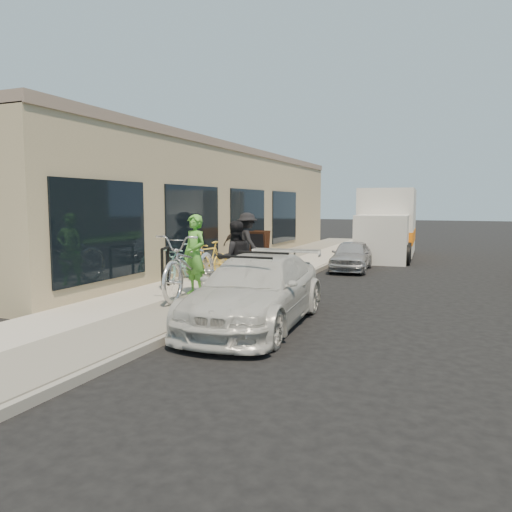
% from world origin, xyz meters
% --- Properties ---
extents(ground, '(120.00, 120.00, 0.00)m').
position_xyz_m(ground, '(0.00, 0.00, 0.00)').
color(ground, black).
rests_on(ground, ground).
extents(sidewalk, '(3.00, 34.00, 0.15)m').
position_xyz_m(sidewalk, '(-2.00, 3.00, 0.07)').
color(sidewalk, '#A7A196').
rests_on(sidewalk, ground).
extents(curb, '(0.12, 34.00, 0.13)m').
position_xyz_m(curb, '(-0.45, 3.00, 0.07)').
color(curb, gray).
rests_on(curb, ground).
extents(storefront, '(3.60, 20.00, 4.22)m').
position_xyz_m(storefront, '(-5.24, 7.99, 2.12)').
color(storefront, tan).
rests_on(storefront, ground).
extents(bike_rack, '(0.29, 0.67, 1.00)m').
position_xyz_m(bike_rack, '(-2.81, 1.42, 0.75)').
color(bike_rack, black).
rests_on(bike_rack, sidewalk).
extents(sandwich_board, '(0.65, 0.66, 1.04)m').
position_xyz_m(sandwich_board, '(-3.01, 7.90, 0.68)').
color(sandwich_board, black).
rests_on(sandwich_board, sidewalk).
extents(sedan_white, '(2.03, 4.42, 1.29)m').
position_xyz_m(sedan_white, '(0.42, -0.63, 0.63)').
color(sedan_white, beige).
rests_on(sedan_white, ground).
extents(sedan_silver, '(1.38, 2.98, 0.99)m').
position_xyz_m(sedan_silver, '(0.46, 7.38, 0.49)').
color(sedan_silver, '#A4A4A9').
rests_on(sedan_silver, ground).
extents(moving_truck, '(2.46, 5.78, 2.78)m').
position_xyz_m(moving_truck, '(0.90, 12.14, 1.23)').
color(moving_truck, silver).
rests_on(moving_truck, ground).
extents(tandem_bike, '(1.21, 2.74, 1.39)m').
position_xyz_m(tandem_bike, '(-1.65, 0.65, 0.85)').
color(tandem_bike, silver).
rests_on(tandem_bike, sidewalk).
extents(woman_rider, '(0.77, 0.66, 1.80)m').
position_xyz_m(woman_rider, '(-1.68, 0.87, 1.05)').
color(woman_rider, '#52A637').
rests_on(woman_rider, sidewalk).
extents(man_standing, '(1.02, 1.00, 1.66)m').
position_xyz_m(man_standing, '(-0.79, 1.07, 0.98)').
color(man_standing, black).
rests_on(man_standing, sidewalk).
extents(cruiser_bike_a, '(1.33, 1.72, 1.04)m').
position_xyz_m(cruiser_bike_a, '(-3.09, 3.14, 0.67)').
color(cruiser_bike_a, '#8CD2C7').
rests_on(cruiser_bike_a, sidewalk).
extents(cruiser_bike_b, '(0.74, 1.68, 0.86)m').
position_xyz_m(cruiser_bike_b, '(-3.10, 2.58, 0.58)').
color(cruiser_bike_b, '#8CD2C7').
rests_on(cruiser_bike_b, sidewalk).
extents(cruiser_bike_c, '(0.79, 1.70, 0.99)m').
position_xyz_m(cruiser_bike_c, '(-2.63, 3.34, 0.64)').
color(cruiser_bike_c, gold).
rests_on(cruiser_bike_c, sidewalk).
extents(bystander_a, '(1.28, 1.25, 1.76)m').
position_xyz_m(bystander_a, '(-2.33, 5.27, 1.03)').
color(bystander_a, black).
rests_on(bystander_a, sidewalk).
extents(bystander_b, '(0.90, 0.45, 1.48)m').
position_xyz_m(bystander_b, '(-2.70, 5.29, 0.89)').
color(bystander_b, brown).
rests_on(bystander_b, sidewalk).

